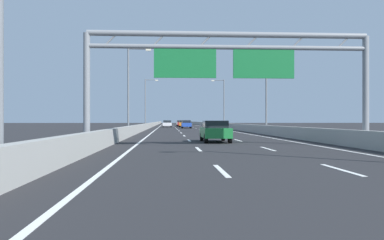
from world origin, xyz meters
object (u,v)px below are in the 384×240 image
object	(u,v)px
streetlamp_left_far	(147,100)
silver_car	(180,123)
red_car	(181,123)
green_car	(215,131)
streetlamp_left_mid	(130,85)
blue_car	(186,124)
streetlamp_right_far	(223,100)
orange_car	(183,124)
streetlamp_right_mid	(264,85)
sign_gantry	(228,60)
white_car	(167,124)

from	to	relation	value
streetlamp_left_far	silver_car	xyz separation A→B (m)	(7.36, 27.45, -4.65)
streetlamp_left_far	red_car	size ratio (longest dim) A/B	2.17
green_car	streetlamp_left_far	bearing A→B (deg)	97.96
streetlamp_left_far	streetlamp_left_mid	bearing A→B (deg)	-90.00
streetlamp_left_mid	blue_car	bearing A→B (deg)	76.05
streetlamp_left_mid	streetlamp_right_far	world-z (taller)	same
streetlamp_left_far	orange_car	bearing A→B (deg)	46.86
blue_car	silver_car	xyz separation A→B (m)	(-0.18, 31.79, -0.02)
orange_car	silver_car	size ratio (longest dim) A/B	0.99
streetlamp_right_mid	blue_car	size ratio (longest dim) A/B	2.14
green_car	orange_car	size ratio (longest dim) A/B	1.04
streetlamp_left_far	streetlamp_right_far	size ratio (longest dim) A/B	1.00
red_car	streetlamp_left_mid	bearing A→B (deg)	-97.92
streetlamp_left_mid	red_car	size ratio (longest dim) A/B	2.17
streetlamp_right_far	green_car	bearing A→B (deg)	-98.25
streetlamp_left_mid	sign_gantry	bearing A→B (deg)	-72.27
blue_car	silver_car	bearing A→B (deg)	90.33
streetlamp_left_mid	streetlamp_right_mid	bearing A→B (deg)	0.00
streetlamp_right_far	streetlamp_right_mid	bearing A→B (deg)	-90.00
streetlamp_left_far	white_car	bearing A→B (deg)	57.93
blue_car	green_car	bearing A→B (deg)	-90.26
streetlamp_right_far	silver_car	bearing A→B (deg)	105.41
orange_car	white_car	xyz separation A→B (m)	(-3.45, -1.56, 0.01)
sign_gantry	green_car	bearing A→B (deg)	90.85
red_car	green_car	distance (m)	70.27
streetlamp_left_mid	streetlamp_right_far	distance (m)	37.80
orange_car	white_car	size ratio (longest dim) A/B	1.01
sign_gantry	silver_car	xyz separation A→B (m)	(-0.04, 85.35, -4.05)
streetlamp_left_far	blue_car	distance (m)	9.86
red_car	orange_car	distance (m)	9.90
streetlamp_right_mid	green_car	size ratio (longest dim) A/B	2.17
streetlamp_left_far	red_car	bearing A→B (deg)	67.72
streetlamp_left_mid	green_car	size ratio (longest dim) A/B	2.17
silver_car	red_car	bearing A→B (deg)	-90.31
streetlamp_left_far	streetlamp_right_far	xyz separation A→B (m)	(14.93, 0.00, 0.00)
red_car	green_car	world-z (taller)	red_car
green_car	white_car	world-z (taller)	white_car
sign_gantry	white_car	world-z (taller)	sign_gantry
streetlamp_left_mid	white_car	xyz separation A→B (m)	(4.00, 41.12, -4.64)
streetlamp_right_mid	red_car	bearing A→B (deg)	98.24
streetlamp_right_far	silver_car	size ratio (longest dim) A/B	2.22
white_car	streetlamp_left_far	bearing A→B (deg)	-122.07
blue_car	green_car	size ratio (longest dim) A/B	1.02
sign_gantry	streetlamp_left_mid	bearing A→B (deg)	107.73
blue_car	white_car	xyz separation A→B (m)	(-3.54, 10.73, -0.01)
silver_car	white_car	size ratio (longest dim) A/B	1.02
sign_gantry	streetlamp_right_far	xyz separation A→B (m)	(7.52, 57.89, 0.60)
sign_gantry	silver_car	bearing A→B (deg)	90.03
streetlamp_right_mid	silver_car	world-z (taller)	streetlamp_right_mid
streetlamp_right_far	red_car	distance (m)	19.95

